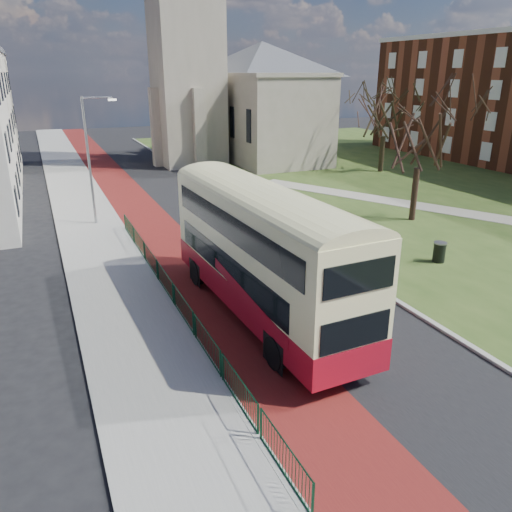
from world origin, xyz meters
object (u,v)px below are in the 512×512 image
winter_tree_near (422,125)px  winter_tree_far (386,108)px  bus (262,248)px  litter_bin (439,252)px  streetlamp (91,155)px

winter_tree_near → winter_tree_far: 17.58m
bus → winter_tree_near: size_ratio=1.39×
winter_tree_near → winter_tree_far: bearing=60.0°
litter_bin → bus: bearing=-170.8°
streetlamp → winter_tree_near: bearing=-20.8°
bus → winter_tree_near: 17.85m
bus → litter_bin: bearing=7.0°
winter_tree_far → litter_bin: size_ratio=8.26×
winter_tree_far → bus: bearing=-134.9°
bus → winter_tree_near: winter_tree_near is taller
bus → litter_bin: 11.48m
bus → winter_tree_far: size_ratio=1.40×
streetlamp → bus: 16.97m
winter_tree_far → litter_bin: 26.30m
bus → winter_tree_far: bearing=42.9°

